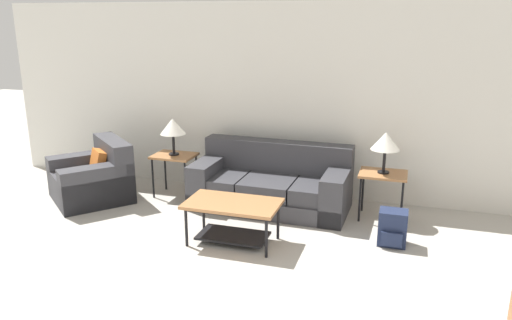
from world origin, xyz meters
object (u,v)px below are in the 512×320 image
at_px(coffee_table, 233,213).
at_px(table_lamp_right, 386,142).
at_px(side_table_left, 174,159).
at_px(side_table_right, 383,178).
at_px(armchair, 94,178).
at_px(couch, 272,185).
at_px(backpack, 393,228).
at_px(table_lamp_left, 173,127).

distance_m(coffee_table, table_lamp_right, 2.02).
relative_size(side_table_left, side_table_right, 1.00).
height_order(armchair, coffee_table, armchair).
distance_m(coffee_table, side_table_left, 1.76).
relative_size(couch, coffee_table, 1.98).
distance_m(couch, side_table_left, 1.41).
bearing_deg(backpack, side_table_right, 103.14).
bearing_deg(armchair, table_lamp_left, 24.69).
bearing_deg(side_table_left, table_lamp_left, -80.54).
bearing_deg(table_lamp_left, coffee_table, -43.00).
bearing_deg(couch, side_table_right, 1.05).
bearing_deg(side_table_right, coffee_table, -141.45).
relative_size(side_table_right, table_lamp_right, 1.17).
height_order(couch, side_table_right, couch).
relative_size(couch, table_lamp_left, 4.01).
bearing_deg(armchair, side_table_left, 24.69).
height_order(coffee_table, side_table_left, side_table_left).
distance_m(side_table_right, backpack, 0.82).
distance_m(side_table_right, table_lamp_left, 2.82).
xyz_separation_m(couch, backpack, (1.56, -0.70, -0.10)).
bearing_deg(side_table_right, backpack, -76.86).
height_order(side_table_left, table_lamp_left, table_lamp_left).
xyz_separation_m(side_table_left, table_lamp_right, (2.78, -0.00, 0.45)).
relative_size(armchair, table_lamp_right, 2.70).
bearing_deg(couch, table_lamp_right, 1.05).
height_order(side_table_left, backpack, side_table_left).
bearing_deg(backpack, couch, 155.77).
xyz_separation_m(couch, table_lamp_left, (-1.39, 0.03, 0.68)).
xyz_separation_m(side_table_right, table_lamp_right, (-0.00, -0.00, 0.45)).
bearing_deg(armchair, table_lamp_right, 6.87).
height_order(armchair, table_lamp_left, table_lamp_left).
height_order(side_table_left, side_table_right, same).
height_order(couch, table_lamp_right, table_lamp_right).
bearing_deg(coffee_table, table_lamp_right, 38.55).
relative_size(side_table_left, backpack, 1.50).
bearing_deg(side_table_left, armchair, -155.31).
distance_m(couch, armchair, 2.42).
distance_m(armchair, backpack, 3.95).
bearing_deg(side_table_right, couch, -178.95).
distance_m(couch, backpack, 1.72).
bearing_deg(table_lamp_right, armchair, -173.13).
relative_size(armchair, coffee_table, 1.33).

